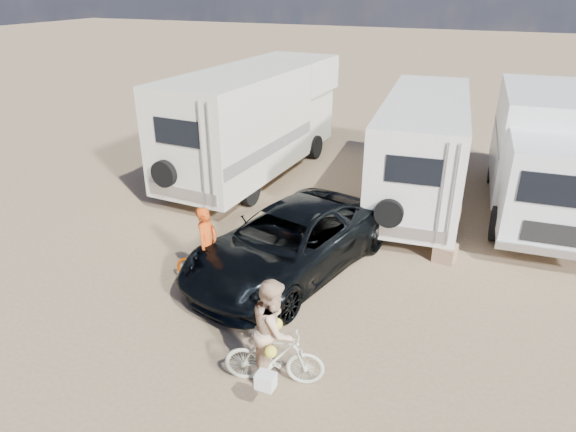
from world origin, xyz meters
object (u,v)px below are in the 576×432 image
at_px(box_truck, 544,158).
at_px(bike_woman, 274,358).
at_px(dark_suv, 288,242).
at_px(rv_left, 255,123).
at_px(rider_man, 208,251).
at_px(crate, 445,253).
at_px(bike_man, 209,267).
at_px(rv_main, 422,152).
at_px(rider_woman, 274,338).
at_px(cooler, 326,249).

relative_size(box_truck, bike_woman, 4.30).
distance_m(box_truck, dark_suv, 7.87).
height_order(rv_left, dark_suv, rv_left).
relative_size(rv_left, rider_man, 4.91).
bearing_deg(bike_woman, box_truck, -40.33).
bearing_deg(crate, bike_woman, -111.38).
bearing_deg(bike_woman, bike_man, 33.18).
relative_size(rv_main, rv_left, 0.90).
relative_size(rider_woman, cooler, 3.55).
relative_size(rv_main, cooler, 14.62).
height_order(rv_main, cooler, rv_main).
bearing_deg(rider_woman, box_truck, -40.33).
distance_m(rv_main, cooler, 4.82).
xyz_separation_m(box_truck, bike_man, (-6.64, -6.97, -1.24)).
relative_size(rv_left, crate, 16.56).
bearing_deg(rv_left, dark_suv, -54.35).
bearing_deg(bike_man, crate, -58.70).
height_order(bike_man, rider_man, rider_man).
bearing_deg(rv_main, rider_woman, -100.77).
relative_size(bike_man, cooler, 3.22).
distance_m(cooler, crate, 2.86).
distance_m(box_truck, rider_woman, 10.06).
relative_size(rider_woman, crate, 3.64).
bearing_deg(crate, bike_man, -146.03).
relative_size(rider_man, rider_woman, 0.93).
height_order(box_truck, cooler, box_truck).
distance_m(box_truck, bike_man, 9.71).
bearing_deg(cooler, bike_man, -146.55).
relative_size(bike_woman, cooler, 3.29).
distance_m(rv_left, dark_suv, 6.77).
height_order(dark_suv, bike_woman, dark_suv).
relative_size(rv_left, dark_suv, 1.50).
bearing_deg(rv_left, crate, -25.23).
bearing_deg(rv_left, rider_woman, -59.07).
bearing_deg(rv_main, cooler, -113.33).
xyz_separation_m(rider_man, crate, (4.65, 3.13, -0.64)).
bearing_deg(box_truck, rv_left, 177.36).
height_order(dark_suv, rider_man, rider_man).
relative_size(bike_man, rider_woman, 0.91).
xyz_separation_m(bike_woman, rider_woman, (-0.00, 0.00, 0.40)).
relative_size(box_truck, rider_man, 4.30).
distance_m(rv_main, dark_suv, 5.80).
bearing_deg(crate, rv_main, 110.44).
bearing_deg(rider_man, bike_man, -0.00).
bearing_deg(rv_left, cooler, -45.03).
bearing_deg(dark_suv, rider_woman, -56.46).
bearing_deg(dark_suv, cooler, 74.44).
height_order(rv_left, rider_man, rv_left).
xyz_separation_m(rider_man, cooler, (1.96, 2.17, -0.64)).
distance_m(dark_suv, bike_man, 1.85).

